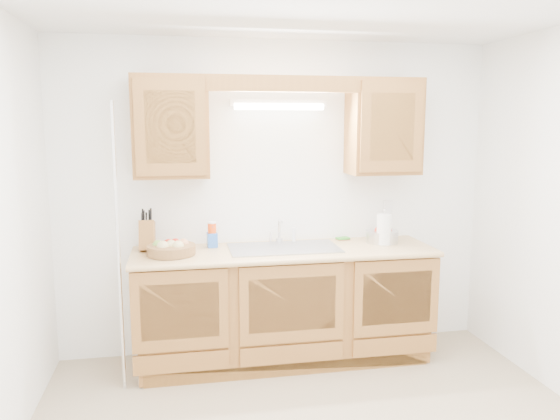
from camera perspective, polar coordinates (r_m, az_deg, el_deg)
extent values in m
cube|color=white|center=(4.43, -0.30, 1.22)|extent=(3.50, 0.02, 2.50)
cube|color=white|center=(1.65, 19.30, -12.81)|extent=(3.50, 0.02, 2.50)
cube|color=#A36A2F|center=(4.33, 0.43, -9.99)|extent=(2.20, 0.60, 0.86)
cube|color=#D9B371|center=(4.19, 0.48, -4.37)|extent=(2.30, 0.63, 0.04)
cube|color=#A36A2F|center=(4.15, -11.35, 8.49)|extent=(0.55, 0.33, 0.75)
cube|color=#A36A2F|center=(4.46, 10.76, 8.53)|extent=(0.55, 0.33, 0.75)
cube|color=#A36A2F|center=(4.10, 0.49, 13.07)|extent=(2.20, 0.05, 0.12)
cylinder|color=white|center=(4.29, -0.07, 10.75)|extent=(0.70, 0.05, 0.05)
cube|color=white|center=(4.32, -0.14, 11.13)|extent=(0.76, 0.06, 0.05)
cube|color=#9E9EA3|center=(4.21, 0.42, -4.00)|extent=(0.84, 0.46, 0.01)
cube|color=#9E9EA3|center=(4.19, -2.41, -5.22)|extent=(0.39, 0.40, 0.16)
cube|color=#9E9EA3|center=(4.27, 3.20, -4.96)|extent=(0.39, 0.40, 0.16)
cylinder|color=silver|center=(4.39, -0.08, -3.21)|extent=(0.06, 0.06, 0.04)
cylinder|color=silver|center=(4.38, -0.08, -2.18)|extent=(0.02, 0.02, 0.16)
cylinder|color=silver|center=(4.31, 0.04, -1.14)|extent=(0.02, 0.12, 0.02)
cylinder|color=white|center=(4.41, 1.46, -2.64)|extent=(0.03, 0.03, 0.12)
cylinder|color=silver|center=(3.87, -16.53, -4.05)|extent=(0.03, 0.03, 2.00)
cube|color=white|center=(4.70, 11.19, 0.27)|extent=(0.08, 0.01, 0.12)
cylinder|color=brown|center=(4.07, -11.29, -4.08)|extent=(0.36, 0.36, 0.07)
sphere|color=#D8C67F|center=(4.03, -12.14, -3.79)|extent=(0.09, 0.09, 0.09)
sphere|color=#D8C67F|center=(4.02, -10.61, -3.78)|extent=(0.09, 0.09, 0.09)
sphere|color=tan|center=(4.11, -10.07, -3.52)|extent=(0.08, 0.08, 0.08)
sphere|color=red|center=(4.13, -11.56, -3.51)|extent=(0.08, 0.08, 0.08)
sphere|color=#72A53F|center=(4.10, -12.66, -3.63)|extent=(0.08, 0.08, 0.08)
sphere|color=#D8C67F|center=(4.06, -11.30, -3.68)|extent=(0.09, 0.09, 0.09)
sphere|color=red|center=(4.15, -10.88, -3.42)|extent=(0.07, 0.07, 0.07)
cube|color=#A36A2F|center=(4.25, -13.71, -2.62)|extent=(0.12, 0.19, 0.25)
cylinder|color=black|center=(4.21, -14.21, -0.92)|extent=(0.02, 0.04, 0.09)
cylinder|color=black|center=(4.21, -13.80, -0.85)|extent=(0.02, 0.04, 0.09)
cylinder|color=black|center=(4.20, -13.38, -0.79)|extent=(0.02, 0.04, 0.09)
cylinder|color=black|center=(4.25, -14.05, -0.66)|extent=(0.02, 0.04, 0.09)
cylinder|color=black|center=(4.24, -13.50, -0.59)|extent=(0.02, 0.04, 0.09)
cylinder|color=black|center=(4.28, -14.16, -0.49)|extent=(0.02, 0.04, 0.09)
cylinder|color=black|center=(4.27, -13.35, -0.42)|extent=(0.02, 0.04, 0.09)
cylinder|color=#F5460D|center=(4.27, -7.11, -2.62)|extent=(0.08, 0.08, 0.19)
cylinder|color=white|center=(4.25, -7.13, -1.30)|extent=(0.07, 0.07, 0.01)
imported|color=blue|center=(4.27, -7.10, -2.76)|extent=(0.08, 0.09, 0.17)
cube|color=#CC333F|center=(4.55, 6.58, -3.08)|extent=(0.12, 0.09, 0.01)
cube|color=green|center=(4.55, 6.58, -2.96)|extent=(0.12, 0.09, 0.02)
cylinder|color=silver|center=(4.41, 10.77, -3.53)|extent=(0.14, 0.14, 0.01)
cylinder|color=silver|center=(4.38, 10.82, -1.81)|extent=(0.02, 0.02, 0.28)
cylinder|color=white|center=(4.38, 10.82, -1.98)|extent=(0.12, 0.12, 0.24)
sphere|color=silver|center=(4.36, 10.88, 0.00)|extent=(0.02, 0.02, 0.02)
cylinder|color=silver|center=(4.48, 10.61, -2.74)|extent=(0.33, 0.33, 0.10)
sphere|color=red|center=(4.46, 10.27, -2.13)|extent=(0.07, 0.07, 0.07)
sphere|color=red|center=(4.50, 10.89, -2.05)|extent=(0.07, 0.07, 0.07)
sphere|color=red|center=(4.44, 10.77, -2.19)|extent=(0.07, 0.07, 0.07)
sphere|color=red|center=(4.47, 11.20, -2.14)|extent=(0.07, 0.07, 0.07)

